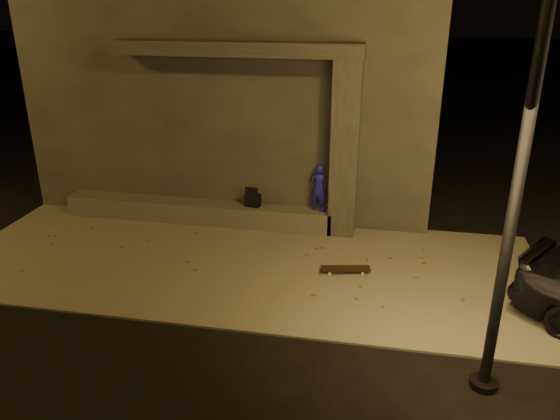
% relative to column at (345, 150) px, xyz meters
% --- Properties ---
extents(ground, '(120.00, 120.00, 0.00)m').
position_rel_column_xyz_m(ground, '(-1.70, -3.75, -1.84)').
color(ground, black).
rests_on(ground, ground).
extents(sidewalk, '(11.00, 4.40, 0.04)m').
position_rel_column_xyz_m(sidewalk, '(-1.70, -1.75, -1.82)').
color(sidewalk, slate).
rests_on(sidewalk, ground).
extents(building, '(9.00, 5.10, 5.22)m').
position_rel_column_xyz_m(building, '(-2.70, 2.74, 0.77)').
color(building, '#34322F').
rests_on(building, ground).
extents(ledge, '(6.00, 0.55, 0.45)m').
position_rel_column_xyz_m(ledge, '(-3.20, 0.00, -1.58)').
color(ledge, '#55514D').
rests_on(ledge, sidewalk).
extents(column, '(0.55, 0.55, 3.60)m').
position_rel_column_xyz_m(column, '(0.00, 0.00, 0.00)').
color(column, '#34322F').
rests_on(column, sidewalk).
extents(canopy, '(5.00, 0.70, 0.28)m').
position_rel_column_xyz_m(canopy, '(-2.20, 0.05, 1.94)').
color(canopy, '#34322F').
rests_on(canopy, column).
extents(skateboarder, '(0.43, 0.34, 1.02)m').
position_rel_column_xyz_m(skateboarder, '(-0.50, 0.00, -0.84)').
color(skateboarder, '#1A1AAA').
rests_on(skateboarder, ledge).
extents(backpack, '(0.35, 0.26, 0.45)m').
position_rel_column_xyz_m(backpack, '(-1.93, 0.00, -1.19)').
color(backpack, black).
rests_on(backpack, ledge).
extents(skateboard, '(0.92, 0.40, 0.10)m').
position_rel_column_xyz_m(skateboard, '(0.24, -1.82, -1.72)').
color(skateboard, black).
rests_on(skateboard, sidewalk).
extents(street_lamp_0, '(0.36, 0.36, 7.14)m').
position_rel_column_xyz_m(street_lamp_0, '(2.26, -4.53, 2.21)').
color(street_lamp_0, black).
rests_on(street_lamp_0, ground).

